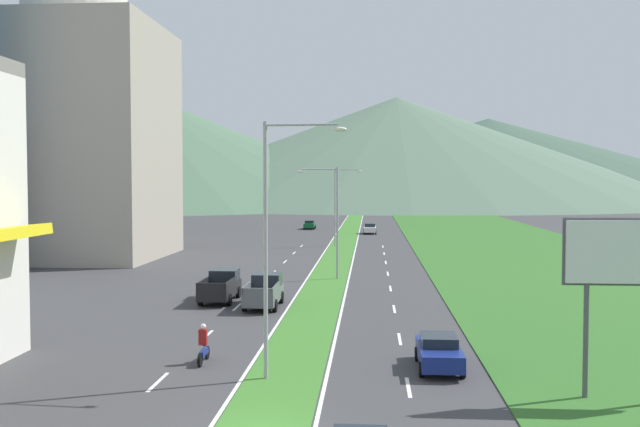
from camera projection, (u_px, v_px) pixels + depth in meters
name	position (u px, v px, depth m)	size (l,w,h in m)	color
grass_median	(340.00, 251.00, 82.55)	(3.20, 240.00, 0.06)	#387028
grass_verge_right	(520.00, 252.00, 81.08)	(24.00, 240.00, 0.06)	#2D6023
lane_dash_left_3	(158.00, 382.00, 29.04)	(0.16, 2.80, 0.01)	silver
lane_dash_left_4	(207.00, 336.00, 37.65)	(0.16, 2.80, 0.01)	silver
lane_dash_left_5	(237.00, 307.00, 46.27)	(0.16, 2.80, 0.01)	silver
lane_dash_left_6	(258.00, 287.00, 54.88)	(0.16, 2.80, 0.01)	silver
lane_dash_left_7	(273.00, 273.00, 63.49)	(0.16, 2.80, 0.01)	silver
lane_dash_left_8	(285.00, 262.00, 72.10)	(0.16, 2.80, 0.01)	silver
lane_dash_left_9	(294.00, 253.00, 80.71)	(0.16, 2.80, 0.01)	silver
lane_dash_left_10	(302.00, 246.00, 89.33)	(0.16, 2.80, 0.01)	silver
lane_dash_right_3	(408.00, 387.00, 28.31)	(0.16, 2.80, 0.01)	silver
lane_dash_right_4	(400.00, 339.00, 36.93)	(0.16, 2.80, 0.01)	silver
lane_dash_right_5	(394.00, 309.00, 45.54)	(0.16, 2.80, 0.01)	silver
lane_dash_right_6	(390.00, 289.00, 54.15)	(0.16, 2.80, 0.01)	silver
lane_dash_right_7	(388.00, 274.00, 62.76)	(0.16, 2.80, 0.01)	silver
lane_dash_right_8	(386.00, 262.00, 71.37)	(0.16, 2.80, 0.01)	silver
lane_dash_right_9	(384.00, 254.00, 79.99)	(0.16, 2.80, 0.01)	silver
lane_dash_right_10	(383.00, 246.00, 88.60)	(0.16, 2.80, 0.01)	silver
edge_line_median_left	(325.00, 251.00, 82.67)	(0.16, 240.00, 0.01)	silver
edge_line_median_right	(355.00, 251.00, 82.42)	(0.16, 240.00, 0.01)	silver
domed_building	(76.00, 114.00, 75.40)	(18.03, 18.03, 37.05)	#9E9384
midrise_colored	(111.00, 166.00, 99.26)	(12.55, 12.55, 20.54)	#9E9384
hill_far_left	(122.00, 144.00, 261.98)	(214.82, 214.82, 43.34)	#47664C
hill_far_center	(396.00, 150.00, 272.26)	(216.72, 216.72, 40.11)	#516B56
hill_far_right	(488.00, 159.00, 311.87)	(235.69, 235.69, 35.37)	#3D5647
street_lamp_near	(274.00, 233.00, 29.09)	(3.43, 0.45, 10.66)	#99999E
street_lamp_mid	(333.00, 214.00, 58.93)	(3.46, 0.53, 9.34)	#99999E
street_lamp_far	(338.00, 201.00, 88.89)	(3.43, 0.28, 9.74)	#99999E
billboard_roadside	(640.00, 261.00, 26.42)	(5.60, 0.28, 6.87)	#4C4C51
car_0	(310.00, 224.00, 120.40)	(1.88, 4.77, 1.50)	#0C5128
car_2	(370.00, 229.00, 109.80)	(2.01, 4.27, 1.60)	silver
car_4	(439.00, 352.00, 31.08)	(1.93, 4.31, 1.47)	navy
pickup_truck_0	(264.00, 291.00, 46.51)	(2.18, 5.40, 2.00)	#515459
pickup_truck_1	(221.00, 286.00, 48.71)	(2.18, 5.40, 2.00)	black
motorcycle_rider	(203.00, 347.00, 32.07)	(0.36, 2.00, 1.80)	black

